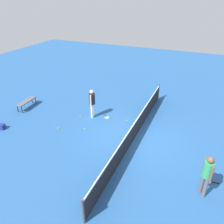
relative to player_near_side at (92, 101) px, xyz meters
The scene contains 11 objects.
ground_plane 3.26m from the player_near_side, 70.21° to the left, with size 40.00×40.00×0.00m, color #265693.
court_net 3.14m from the player_near_side, 70.21° to the left, with size 10.09×0.09×1.07m.
player_near_side is the anchor object (origin of this frame).
player_far_side 7.08m from the player_near_side, 61.69° to the left, with size 0.49×0.47×1.70m.
tennis_racket_near_player 1.29m from the player_near_side, 106.52° to the left, with size 0.55×0.51×0.03m.
tennis_racket_far_player 7.02m from the player_near_side, 67.65° to the left, with size 0.35×0.60×0.03m.
tennis_ball_near_player 1.21m from the player_near_side, 63.07° to the right, with size 0.07×0.07×0.07m, color #C6E033.
tennis_ball_by_net 1.70m from the player_near_side, 10.45° to the left, with size 0.07×0.07×0.07m, color #C6E033.
tennis_ball_midcourt 2.38m from the player_near_side, 29.69° to the right, with size 0.07×0.07×0.07m, color #C6E033.
tennis_ball_baseline 2.25m from the player_near_side, 99.47° to the left, with size 0.07×0.07×0.07m, color #C6E033.
courtside_bench 4.42m from the player_near_side, 81.64° to the right, with size 1.53×0.51×0.48m.
Camera 1 is at (8.63, 2.56, 6.39)m, focal length 34.96 mm.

